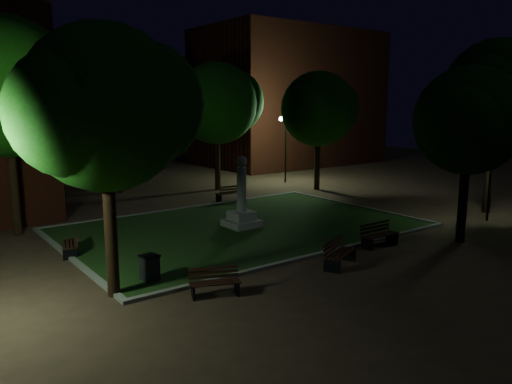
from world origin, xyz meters
TOP-DOWN VIEW (x-y plane):
  - ground at (0.00, 0.00)m, footprint 80.00×80.00m
  - lawn at (0.00, 2.00)m, footprint 15.00×10.00m
  - lawn_kerb at (0.00, 2.00)m, footprint 15.40×10.40m
  - monument at (0.00, 2.00)m, footprint 1.40×1.40m
  - building_far at (18.00, 20.00)m, footprint 16.00×10.00m
  - tree_west at (-7.51, -2.31)m, footprint 5.71×4.67m
  - tree_north_wl at (-5.36, 10.44)m, footprint 5.72×4.67m
  - tree_north_er at (4.69, 11.20)m, footprint 6.37×5.20m
  - tree_ne at (9.93, 7.43)m, footprint 5.87×4.80m
  - tree_east at (12.16, -2.88)m, footprint 6.21×5.07m
  - tree_se at (5.93, -5.19)m, footprint 5.22×4.26m
  - tree_nw at (-8.26, 6.75)m, footprint 7.09×5.79m
  - tree_far_north at (-0.82, 13.94)m, footprint 5.94×4.85m
  - lamppost_se at (10.32, -3.86)m, footprint 1.18×0.28m
  - lamppost_ne at (10.07, 10.93)m, footprint 1.18×0.28m
  - bench_near_left at (-0.37, -4.36)m, footprint 1.79×1.19m
  - bench_near_right at (2.70, -3.57)m, footprint 1.69×0.62m
  - bench_west_near at (-5.23, -4.07)m, footprint 1.57×1.04m
  - bench_left_side at (-7.39, 2.54)m, footprint 0.90×1.60m
  - bench_far_side at (3.10, 7.51)m, footprint 1.75×0.69m
  - trash_bin at (-6.29, -1.93)m, footprint 0.60×0.60m

SIDE VIEW (x-z plane):
  - ground at x=0.00m, z-range 0.00..0.00m
  - lawn at x=0.00m, z-range 0.00..0.08m
  - lawn_kerb at x=0.00m, z-range 0.00..0.12m
  - bench_west_near at x=-5.23m, z-range -0.02..0.79m
  - bench_left_side at x=-7.39m, z-range -0.02..0.81m
  - bench_near_right at x=2.70m, z-range -0.03..0.89m
  - bench_near_left at x=-0.37m, z-range -0.03..0.90m
  - bench_far_side at x=3.10m, z-range -0.03..0.92m
  - trash_bin at x=-6.29m, z-range 0.01..0.90m
  - monument at x=0.00m, z-range -0.64..2.56m
  - lamppost_ne at x=10.07m, z-range 0.91..5.53m
  - lamppost_se at x=10.32m, z-range 0.91..5.58m
  - tree_se at x=5.93m, z-range 1.38..8.43m
  - tree_ne at x=9.93m, z-range 1.40..8.99m
  - tree_west at x=-7.51m, z-range 1.55..9.34m
  - tree_north_wl at x=-5.36m, z-range 1.60..9.49m
  - tree_north_er at x=4.69m, z-range 1.48..9.64m
  - building_far at x=18.00m, z-range 0.00..12.00m
  - tree_east at x=12.16m, z-range 1.83..10.58m
  - tree_nw at x=-8.26m, z-range 1.66..10.79m
  - tree_far_north at x=-0.82m, z-range 1.93..10.67m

